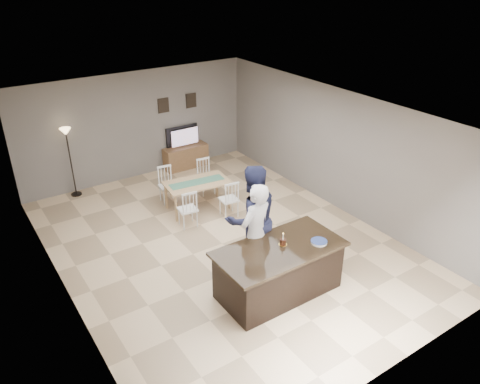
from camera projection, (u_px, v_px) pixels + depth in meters
floor at (222, 244)px, 9.37m from camera, size 8.00×8.00×0.00m
room_shell at (221, 167)px, 8.62m from camera, size 8.00×8.00×8.00m
kitchen_island at (279, 270)px, 7.84m from camera, size 2.15×1.10×0.90m
tv_console at (186, 157)px, 12.63m from camera, size 1.20×0.40×0.60m
television at (184, 136)px, 12.42m from camera, size 0.91×0.12×0.53m
tv_screen_glow at (185, 137)px, 12.36m from camera, size 0.78×0.00×0.78m
picture_frames at (177, 103)px, 12.10m from camera, size 1.10×0.02×0.38m
doorway at (111, 319)px, 5.62m from camera, size 0.00×2.10×2.65m
woman at (256, 233)px, 7.99m from camera, size 0.76×0.58×1.85m
man at (252, 219)px, 8.23m from camera, size 1.11×0.93×2.04m
birthday_cake at (283, 242)px, 7.70m from camera, size 0.14×0.14×0.22m
plate_stack at (319, 242)px, 7.75m from camera, size 0.27×0.27×0.04m
dining_table at (197, 187)px, 10.44m from camera, size 1.51×1.73×0.86m
floor_lamp at (68, 144)px, 10.70m from camera, size 0.25×0.25×1.68m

